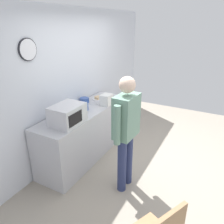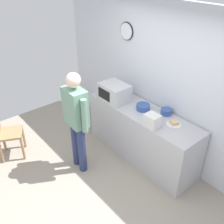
{
  "view_description": "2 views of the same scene",
  "coord_description": "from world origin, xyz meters",
  "views": [
    {
      "loc": [
        -3.17,
        -0.88,
        2.36
      ],
      "look_at": [
        -0.37,
        0.62,
        1.03
      ],
      "focal_mm": 34.85,
      "sensor_mm": 36.0,
      "label": 1
    },
    {
      "loc": [
        2.15,
        -1.48,
        3.09
      ],
      "look_at": [
        -0.48,
        0.73,
        0.99
      ],
      "focal_mm": 41.06,
      "sensor_mm": 36.0,
      "label": 2
    }
  ],
  "objects": [
    {
      "name": "microwave",
      "position": [
        -0.86,
        1.11,
        1.07
      ],
      "size": [
        0.5,
        0.39,
        0.3
      ],
      "color": "silver",
      "rests_on": "kitchen_counter"
    },
    {
      "name": "toaster",
      "position": [
        0.12,
        1.0,
        1.02
      ],
      "size": [
        0.22,
        0.18,
        0.2
      ],
      "primitive_type": "cube",
      "color": "silver",
      "rests_on": "kitchen_counter"
    },
    {
      "name": "person_standing",
      "position": [
        -0.71,
        0.22,
        1.01
      ],
      "size": [
        0.59,
        0.26,
        1.72
      ],
      "color": "navy",
      "rests_on": "ground_plane"
    },
    {
      "name": "kitchen_counter",
      "position": [
        -0.27,
        1.22,
        0.46
      ],
      "size": [
        2.11,
        0.62,
        0.92
      ],
      "primitive_type": "cube",
      "color": "#B7B7BC",
      "rests_on": "ground_plane"
    },
    {
      "name": "fork_utensil",
      "position": [
        0.02,
        1.21,
        0.92
      ],
      "size": [
        0.09,
        0.16,
        0.01
      ],
      "primitive_type": "cube",
      "rotation": [
        0.0,
        0.0,
        2.02
      ],
      "color": "silver",
      "rests_on": "kitchen_counter"
    },
    {
      "name": "back_wall",
      "position": [
        -0.0,
        1.6,
        1.3
      ],
      "size": [
        5.4,
        0.13,
        2.6
      ],
      "color": "silver",
      "rests_on": "ground_plane"
    },
    {
      "name": "cereal_bowl",
      "position": [
        0.03,
        1.43,
        0.96
      ],
      "size": [
        0.18,
        0.18,
        0.09
      ],
      "primitive_type": "cylinder",
      "color": "#33519E",
      "rests_on": "kitchen_counter"
    },
    {
      "name": "ground_plane",
      "position": [
        0.0,
        0.0,
        0.0
      ],
      "size": [
        6.0,
        6.0,
        0.0
      ],
      "primitive_type": "plane",
      "color": "#9E9384"
    },
    {
      "name": "sandwich_plate",
      "position": [
        0.3,
        1.29,
        0.94
      ],
      "size": [
        0.23,
        0.23,
        0.07
      ],
      "color": "white",
      "rests_on": "kitchen_counter"
    },
    {
      "name": "salad_bowl",
      "position": [
        -0.31,
        1.25,
        0.97
      ],
      "size": [
        0.23,
        0.23,
        0.09
      ],
      "primitive_type": "cylinder",
      "color": "#33519E",
      "rests_on": "kitchen_counter"
    },
    {
      "name": "wooden_chair",
      "position": [
        -1.77,
        -0.59,
        0.52
      ],
      "size": [
        0.53,
        0.53,
        0.94
      ],
      "color": "#A87F56",
      "rests_on": "ground_plane"
    },
    {
      "name": "spoon_utensil",
      "position": [
        -0.78,
        1.39,
        0.92
      ],
      "size": [
        0.15,
        0.11,
        0.01
      ],
      "primitive_type": "cube",
      "rotation": [
        0.0,
        0.0,
        2.55
      ],
      "color": "silver",
      "rests_on": "kitchen_counter"
    }
  ]
}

